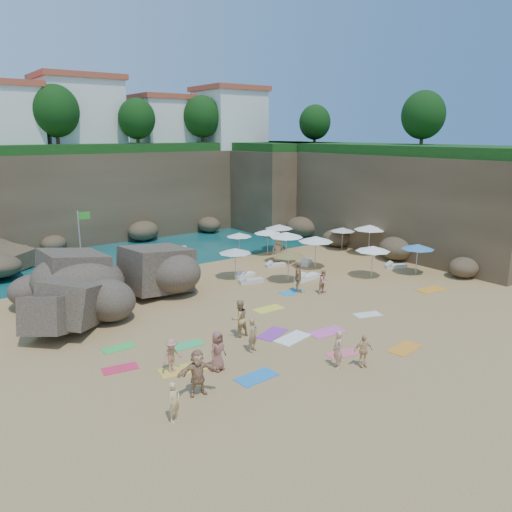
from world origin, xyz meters
TOP-DOWN VIEW (x-y plane):
  - ground at (0.00, 0.00)m, footprint 120.00×120.00m
  - seawater at (0.00, 30.00)m, footprint 120.00×120.00m
  - cliff_back at (2.00, 25.00)m, footprint 44.00×8.00m
  - cliff_right at (19.00, 8.00)m, footprint 8.00×30.00m
  - cliff_corner at (17.00, 20.00)m, footprint 10.00×12.00m
  - rock_promontory at (-11.00, 16.00)m, footprint 12.00×7.00m
  - clifftop_buildings at (2.96, 25.79)m, footprint 28.48×9.48m
  - clifftop_trees at (4.78, 19.52)m, footprint 35.60×23.82m
  - rock_outcrop at (-7.12, 4.41)m, footprint 10.72×9.35m
  - flag_pole at (-6.09, 12.68)m, footprint 0.87×0.22m
  - parasol_0 at (1.83, 5.16)m, footprint 2.26×2.26m
  - parasol_1 at (7.84, 9.28)m, footprint 2.25×2.25m
  - parasol_2 at (5.65, 10.22)m, footprint 2.06×2.06m
  - parasol_3 at (9.64, 10.03)m, footprint 2.36×2.36m
  - parasol_4 at (13.97, 6.82)m, footprint 2.07×2.07m
  - parasol_5 at (7.29, 6.27)m, footprint 2.59×2.59m
  - parasol_6 at (4.25, 2.39)m, footprint 2.24×2.24m
  - parasol_8 at (14.59, 4.39)m, footprint 2.62×2.62m
  - parasol_9 at (8.04, 3.82)m, footprint 2.57×2.57m
  - parasol_10 at (12.78, -1.55)m, footprint 2.30×2.30m
  - parasol_11 at (9.57, -0.25)m, footprint 2.37×2.37m
  - lounger_0 at (6.00, 5.93)m, footprint 1.62×0.83m
  - lounger_1 at (2.52, 4.97)m, footprint 1.67×0.88m
  - lounger_2 at (8.41, 5.14)m, footprint 1.76×1.48m
  - lounger_3 at (2.10, 3.70)m, footprint 1.73×0.95m
  - lounger_4 at (13.00, 0.37)m, footprint 1.68×1.16m
  - lounger_5 at (5.61, 2.03)m, footprint 2.03×0.91m
  - towel_0 at (-5.54, -7.21)m, footprint 1.82×0.99m
  - towel_1 at (-1.06, -7.74)m, footprint 1.58×1.01m
  - towel_2 at (1.69, -9.06)m, footprint 1.90×1.15m
  - towel_3 at (-8.99, -1.06)m, footprint 1.53×0.78m
  - towel_4 at (-7.67, -4.83)m, footprint 2.08×1.31m
  - towel_5 at (-1.73, -5.04)m, footprint 2.04×1.32m
  - towel_6 at (-2.19, -4.03)m, footprint 1.98×1.50m
  - towel_7 at (-9.75, -3.14)m, footprint 1.57×0.97m
  - towel_8 at (2.96, 0.50)m, footprint 1.67×0.90m
  - towel_9 at (0.15, -5.50)m, footprint 1.95×1.11m
  - towel_10 at (10.43, -4.44)m, footprint 2.03×1.21m
  - towel_11 at (-6.28, -2.70)m, footprint 1.60×0.85m
  - towel_12 at (-0.12, -1.07)m, footprint 1.72×0.86m
  - towel_13 at (3.72, -5.04)m, footprint 1.65×1.18m
  - person_stand_0 at (-9.70, -8.05)m, footprint 0.63×0.53m
  - person_stand_1 at (-3.66, -3.27)m, footprint 0.92×0.73m
  - person_stand_2 at (-0.02, 9.01)m, footprint 1.26×1.16m
  - person_stand_3 at (3.31, 0.31)m, footprint 1.10×1.18m
  - person_stand_4 at (7.04, 6.92)m, footprint 1.04×0.94m
  - person_stand_5 at (-9.05, 7.72)m, footprint 1.87×0.91m
  - person_stand_6 at (-2.22, -8.53)m, footprint 0.58×0.70m
  - person_lie_0 at (-8.10, -4.75)m, footprint 1.20×1.61m
  - person_lie_1 at (-1.28, -9.13)m, footprint 1.31×1.63m
  - person_lie_2 at (-6.46, -5.71)m, footprint 1.25×1.85m
  - person_lie_3 at (-8.16, -6.99)m, footprint 2.04×2.14m
  - person_lie_4 at (-4.17, -5.09)m, footprint 0.97×1.65m
  - person_lie_5 at (4.40, -0.85)m, footprint 0.84×1.55m

SIDE VIEW (x-z plane):
  - ground at x=0.00m, z-range 0.00..0.00m
  - rock_promontory at x=-11.00m, z-range -1.00..1.00m
  - rock_outcrop at x=-7.12m, z-range -1.80..1.80m
  - seawater at x=0.00m, z-range 0.00..0.00m
  - towel_1 at x=-1.06m, z-range 0.00..0.03m
  - towel_7 at x=-9.75m, z-range 0.00..0.03m
  - towel_13 at x=3.72m, z-range 0.00..0.03m
  - towel_3 at x=-8.99m, z-range 0.00..0.03m
  - towel_11 at x=-6.28m, z-range 0.00..0.03m
  - towel_8 at x=2.96m, z-range 0.00..0.03m
  - towel_12 at x=-0.12m, z-range 0.00..0.03m
  - towel_0 at x=-5.54m, z-range 0.00..0.03m
  - towel_2 at x=1.69m, z-range 0.00..0.03m
  - towel_6 at x=-2.19m, z-range 0.00..0.03m
  - towel_9 at x=0.15m, z-range 0.00..0.03m
  - towel_5 at x=-1.73m, z-range 0.00..0.03m
  - towel_10 at x=10.43m, z-range 0.00..0.03m
  - towel_4 at x=-7.67m, z-range 0.00..0.03m
  - lounger_0 at x=6.00m, z-range 0.00..0.24m
  - lounger_1 at x=2.52m, z-range 0.00..0.25m
  - lounger_4 at x=13.00m, z-range 0.00..0.25m
  - lounger_3 at x=2.10m, z-range 0.00..0.26m
  - lounger_2 at x=8.41m, z-range 0.00..0.27m
  - lounger_5 at x=5.61m, z-range 0.00..0.30m
  - person_lie_1 at x=-1.28m, z-range 0.00..0.35m
  - person_lie_4 at x=-4.17m, z-range 0.00..0.37m
  - person_lie_0 at x=-8.10m, z-range 0.00..0.39m
  - person_lie_2 at x=-6.46m, z-range 0.00..0.45m
  - person_lie_3 at x=-8.16m, z-range 0.00..0.48m
  - person_lie_5 at x=4.40m, z-range 0.00..0.57m
  - person_stand_0 at x=-9.70m, z-range 0.00..1.46m
  - person_stand_6 at x=-2.22m, z-range 0.00..1.65m
  - person_stand_1 at x=-3.66m, z-range 0.00..1.87m
  - person_stand_2 at x=-0.02m, z-range 0.00..1.88m
  - person_stand_4 at x=7.04m, z-range 0.00..1.88m
  - person_stand_3 at x=3.31m, z-range 0.00..1.94m
  - person_stand_5 at x=-9.05m, z-range 0.00..1.95m
  - parasol_2 at x=5.65m, z-range 0.81..2.77m
  - parasol_4 at x=13.97m, z-range 0.82..2.78m
  - parasol_6 at x=4.25m, z-range 0.88..3.00m
  - parasol_1 at x=7.84m, z-range 0.89..3.02m
  - parasol_0 at x=1.83m, z-range 0.89..3.03m
  - parasol_10 at x=12.78m, z-range 0.91..3.09m
  - parasol_3 at x=9.64m, z-range 0.93..3.17m
  - parasol_11 at x=9.57m, z-range 0.94..3.17m
  - parasol_9 at x=8.04m, z-range 1.02..3.45m
  - parasol_5 at x=7.29m, z-range 1.02..3.47m
  - parasol_8 at x=14.59m, z-range 1.03..3.51m
  - flag_pole at x=-6.09m, z-range 0.62..5.13m
  - cliff_back at x=2.00m, z-range 0.00..8.00m
  - cliff_right at x=19.00m, z-range 0.00..8.00m
  - cliff_corner at x=17.00m, z-range 0.00..8.00m
  - clifftop_buildings at x=2.96m, z-range 7.74..14.74m
  - clifftop_trees at x=4.78m, z-range 9.06..13.46m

